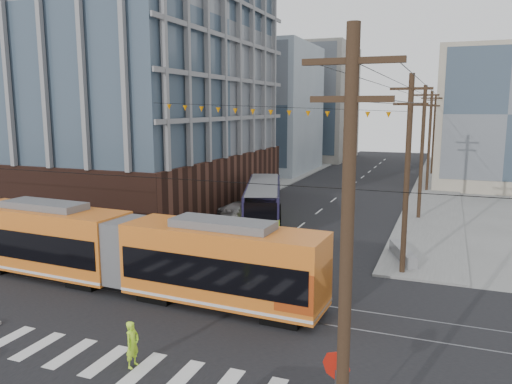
% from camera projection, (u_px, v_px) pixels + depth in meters
% --- Properties ---
extents(ground, '(160.00, 160.00, 0.00)m').
position_uv_depth(ground, '(167.00, 331.00, 20.81)').
color(ground, slate).
extents(office_building, '(30.00, 25.00, 28.60)m').
position_uv_depth(office_building, '(88.00, 53.00, 47.38)').
color(office_building, '#381E16').
rests_on(office_building, ground).
extents(bg_bldg_nw_near, '(18.00, 16.00, 18.00)m').
position_uv_depth(bg_bldg_nw_near, '(250.00, 109.00, 73.16)').
color(bg_bldg_nw_near, '#8C99A5').
rests_on(bg_bldg_nw_near, ground).
extents(bg_bldg_ne_near, '(14.00, 14.00, 16.00)m').
position_uv_depth(bg_bldg_ne_near, '(501.00, 118.00, 57.92)').
color(bg_bldg_ne_near, gray).
rests_on(bg_bldg_ne_near, ground).
extents(bg_bldg_nw_far, '(16.00, 18.00, 20.00)m').
position_uv_depth(bg_bldg_nw_far, '(307.00, 103.00, 90.32)').
color(bg_bldg_nw_far, gray).
rests_on(bg_bldg_nw_far, ground).
extents(bg_bldg_ne_far, '(16.00, 16.00, 14.00)m').
position_uv_depth(bg_bldg_ne_far, '(503.00, 122.00, 75.77)').
color(bg_bldg_ne_far, '#8C99A5').
rests_on(bg_bldg_ne_far, ground).
extents(utility_pole_near, '(0.30, 0.30, 11.00)m').
position_uv_depth(utility_pole_near, '(346.00, 273.00, 11.35)').
color(utility_pole_near, black).
rests_on(utility_pole_near, ground).
extents(utility_pole_far, '(0.30, 0.30, 11.00)m').
position_uv_depth(utility_pole_far, '(434.00, 135.00, 68.36)').
color(utility_pole_far, black).
rests_on(utility_pole_far, ground).
extents(streetcar, '(20.75, 3.89, 3.98)m').
position_uv_depth(streetcar, '(128.00, 251.00, 25.35)').
color(streetcar, orange).
rests_on(streetcar, ground).
extents(city_bus, '(6.26, 12.21, 3.40)m').
position_uv_depth(city_bus, '(263.00, 203.00, 39.58)').
color(city_bus, '#1B1734').
rests_on(city_bus, ground).
extents(parked_car_silver, '(1.83, 5.06, 1.66)m').
position_uv_depth(parked_car_silver, '(199.00, 228.00, 35.20)').
color(parked_car_silver, '#989898').
rests_on(parked_car_silver, ground).
extents(parked_car_white, '(2.26, 4.96, 1.41)m').
position_uv_depth(parked_car_white, '(238.00, 211.00, 41.43)').
color(parked_car_white, beige).
rests_on(parked_car_white, ground).
extents(parked_car_grey, '(3.32, 5.15, 1.32)m').
position_uv_depth(parked_car_grey, '(242.00, 209.00, 42.49)').
color(parked_car_grey, slate).
rests_on(parked_car_grey, ground).
extents(pedestrian, '(0.44, 0.64, 1.71)m').
position_uv_depth(pedestrian, '(132.00, 344.00, 17.83)').
color(pedestrian, '#BFFF2C').
rests_on(pedestrian, ground).
extents(jersey_barrier, '(2.28, 4.23, 0.83)m').
position_uv_depth(jersey_barrier, '(403.00, 254.00, 30.24)').
color(jersey_barrier, gray).
rests_on(jersey_barrier, ground).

